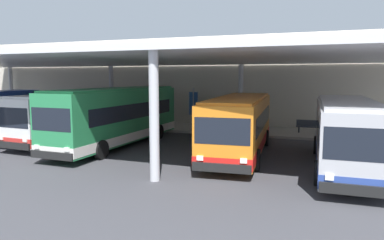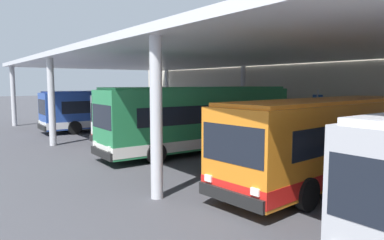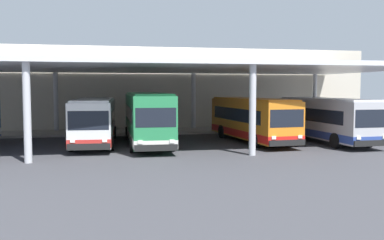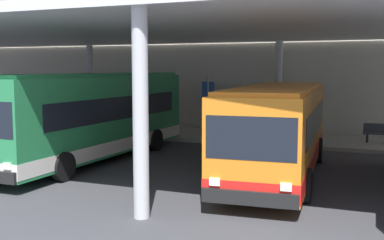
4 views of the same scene
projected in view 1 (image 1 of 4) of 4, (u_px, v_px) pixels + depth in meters
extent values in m
plane|color=#3D3D42|center=(72.00, 156.00, 18.99)|extent=(200.00, 200.00, 0.00)
cube|color=#A39E93|center=(164.00, 126.00, 29.92)|extent=(42.00, 4.50, 0.18)
cube|color=beige|center=(178.00, 81.00, 32.50)|extent=(48.00, 1.60, 7.71)
cube|color=silver|center=(123.00, 59.00, 23.47)|extent=(40.00, 17.00, 0.30)
cylinder|color=silver|center=(12.00, 92.00, 37.59)|extent=(0.40, 0.40, 5.25)
cylinder|color=silver|center=(112.00, 94.00, 33.36)|extent=(0.40, 0.40, 5.25)
cylinder|color=silver|center=(154.00, 117.00, 14.23)|extent=(0.40, 0.40, 5.25)
cylinder|color=silver|center=(241.00, 97.00, 29.14)|extent=(0.40, 0.40, 5.25)
cylinder|color=black|center=(21.00, 125.00, 28.01)|extent=(0.31, 1.01, 1.00)
cube|color=white|center=(79.00, 115.00, 23.79)|extent=(3.12, 10.53, 2.70)
cube|color=red|center=(80.00, 130.00, 23.90)|extent=(3.14, 10.55, 0.50)
cube|color=black|center=(81.00, 110.00, 23.89)|extent=(3.05, 8.67, 0.90)
cube|color=black|center=(13.00, 118.00, 19.06)|extent=(2.30, 0.26, 1.10)
cube|color=black|center=(13.00, 145.00, 19.16)|extent=(2.46, 0.31, 0.36)
cube|color=white|center=(78.00, 94.00, 23.62)|extent=(2.90, 10.10, 0.12)
cube|color=yellow|center=(12.00, 103.00, 18.99)|extent=(1.75, 0.23, 0.28)
cube|color=white|center=(1.00, 138.00, 19.48)|extent=(0.28, 0.10, 0.20)
cube|color=white|center=(25.00, 140.00, 18.77)|extent=(0.28, 0.10, 0.20)
cylinder|color=black|center=(27.00, 139.00, 21.48)|extent=(0.34, 1.02, 1.00)
cylinder|color=black|center=(58.00, 142.00, 20.51)|extent=(0.34, 1.02, 1.00)
cylinder|color=black|center=(93.00, 126.00, 27.02)|extent=(0.34, 1.02, 1.00)
cylinder|color=black|center=(120.00, 128.00, 26.04)|extent=(0.34, 1.02, 1.00)
cube|color=#28844C|center=(118.00, 115.00, 21.77)|extent=(2.76, 11.25, 3.10)
cube|color=white|center=(118.00, 134.00, 21.91)|extent=(2.78, 11.27, 0.50)
cube|color=black|center=(119.00, 110.00, 21.87)|extent=(2.75, 9.24, 0.90)
cube|color=black|center=(51.00, 119.00, 16.60)|extent=(2.30, 0.17, 1.10)
cube|color=black|center=(52.00, 155.00, 16.72)|extent=(2.45, 0.22, 0.36)
cube|color=#2A8B50|center=(117.00, 89.00, 21.57)|extent=(2.55, 10.80, 0.12)
cube|color=yellow|center=(51.00, 98.00, 16.50)|extent=(1.75, 0.16, 0.28)
cube|color=white|center=(37.00, 147.00, 17.01)|extent=(0.28, 0.09, 0.20)
cube|color=white|center=(67.00, 149.00, 16.36)|extent=(0.28, 0.09, 0.20)
cylinder|color=black|center=(63.00, 146.00, 19.17)|extent=(0.30, 1.01, 1.00)
cylinder|color=black|center=(101.00, 150.00, 18.28)|extent=(0.30, 1.01, 1.00)
cylinder|color=black|center=(128.00, 130.00, 25.23)|extent=(0.30, 1.01, 1.00)
cylinder|color=black|center=(159.00, 132.00, 24.33)|extent=(0.30, 1.01, 1.00)
cube|color=orange|center=(240.00, 124.00, 19.29)|extent=(3.30, 10.56, 2.70)
cube|color=red|center=(240.00, 142.00, 19.40)|extent=(3.32, 10.58, 0.50)
cube|color=black|center=(240.00, 118.00, 19.39)|extent=(3.20, 8.70, 0.90)
cube|color=black|center=(222.00, 131.00, 14.32)|extent=(2.30, 0.30, 1.10)
cube|color=black|center=(221.00, 168.00, 14.41)|extent=(2.46, 0.35, 0.36)
cube|color=orange|center=(240.00, 98.00, 19.12)|extent=(3.07, 10.13, 0.12)
cube|color=yellow|center=(222.00, 111.00, 14.25)|extent=(1.75, 0.26, 0.28)
cube|color=white|center=(200.00, 158.00, 14.62)|extent=(0.29, 0.10, 0.20)
cube|color=white|center=(244.00, 161.00, 14.14)|extent=(0.29, 0.10, 0.20)
cylinder|color=black|center=(204.00, 157.00, 16.68)|extent=(0.36, 1.02, 1.00)
cylinder|color=black|center=(257.00, 160.00, 16.02)|extent=(0.36, 1.02, 1.00)
cylinder|color=black|center=(227.00, 136.00, 22.49)|extent=(0.36, 1.02, 1.00)
cylinder|color=black|center=(266.00, 138.00, 21.83)|extent=(0.36, 1.02, 1.00)
cube|color=#B7B7BC|center=(346.00, 132.00, 16.34)|extent=(2.76, 10.46, 2.70)
cube|color=#2D4799|center=(345.00, 153.00, 16.46)|extent=(2.78, 10.48, 0.50)
cube|color=black|center=(346.00, 125.00, 16.45)|extent=(2.75, 8.59, 0.90)
cube|color=black|center=(361.00, 145.00, 11.46)|extent=(2.30, 0.18, 1.10)
cube|color=black|center=(359.00, 190.00, 11.56)|extent=(2.45, 0.22, 0.36)
cube|color=silver|center=(348.00, 102.00, 16.18)|extent=(2.55, 10.04, 0.12)
cube|color=yellow|center=(362.00, 119.00, 11.39)|extent=(1.75, 0.16, 0.28)
cube|color=white|center=(329.00, 177.00, 11.81)|extent=(0.28, 0.09, 0.20)
cylinder|color=black|center=(318.00, 173.00, 13.85)|extent=(0.30, 1.01, 1.00)
cylinder|color=black|center=(316.00, 145.00, 19.57)|extent=(0.30, 1.01, 1.00)
cylinder|color=black|center=(365.00, 148.00, 18.79)|extent=(0.30, 1.01, 1.00)
cube|color=#383D47|center=(309.00, 127.00, 25.87)|extent=(1.80, 0.44, 0.08)
cube|color=#383D47|center=(309.00, 123.00, 26.03)|extent=(1.80, 0.06, 0.44)
cube|color=#2D2D33|center=(299.00, 129.00, 26.14)|extent=(0.10, 0.36, 0.45)
cube|color=#2D2D33|center=(319.00, 130.00, 25.66)|extent=(0.10, 0.36, 0.45)
cylinder|color=#236638|center=(265.00, 124.00, 27.17)|extent=(0.48, 0.48, 0.90)
cylinder|color=black|center=(265.00, 118.00, 27.11)|extent=(0.52, 0.52, 0.08)
cylinder|color=#B2B2B7|center=(194.00, 108.00, 27.96)|extent=(0.12, 0.12, 3.20)
cube|color=#285199|center=(193.00, 103.00, 27.89)|extent=(0.70, 0.04, 1.80)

